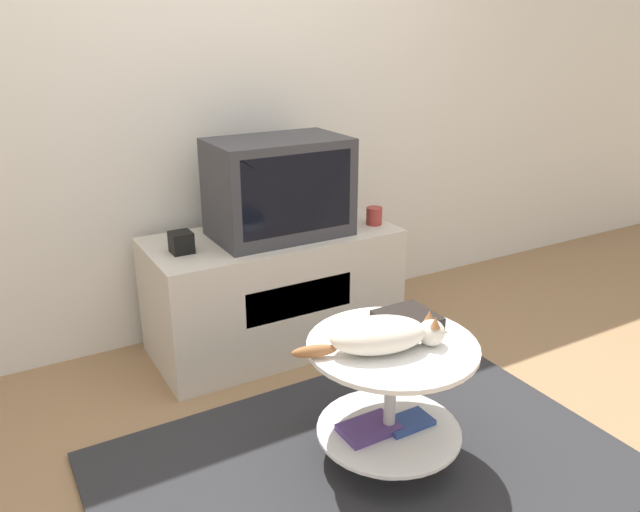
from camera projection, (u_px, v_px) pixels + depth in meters
name	position (u px, v px, depth m)	size (l,w,h in m)	color
ground_plane	(368.00, 471.00, 2.32)	(12.00, 12.00, 0.00)	#93704C
wall_back	(208.00, 81.00, 3.04)	(8.00, 0.05, 2.60)	silver
rug	(368.00, 469.00, 2.31)	(1.90, 1.29, 0.02)	#28282B
tv_stand	(274.00, 290.00, 3.15)	(1.22, 0.57, 0.60)	beige
tv	(279.00, 188.00, 2.97)	(0.64, 0.40, 0.47)	#333338
speaker	(181.00, 242.00, 2.79)	(0.10, 0.10, 0.10)	black
mug	(374.00, 216.00, 3.19)	(0.08, 0.08, 0.09)	#99332D
coffee_table	(390.00, 389.00, 2.25)	(0.61, 0.61, 0.49)	#B2B2B7
dvd_box	(407.00, 320.00, 2.31)	(0.20, 0.20, 0.05)	black
cat	(382.00, 335.00, 2.12)	(0.53, 0.27, 0.12)	silver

